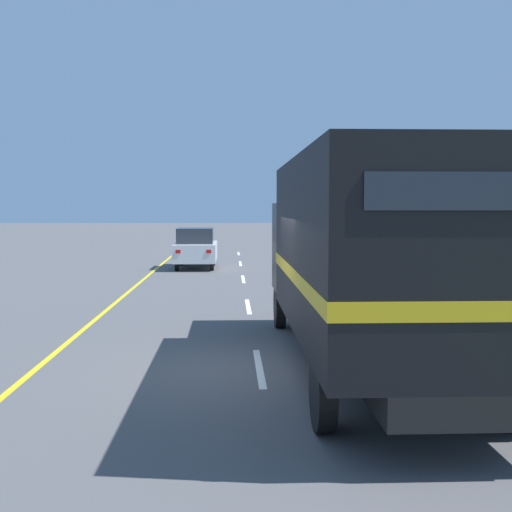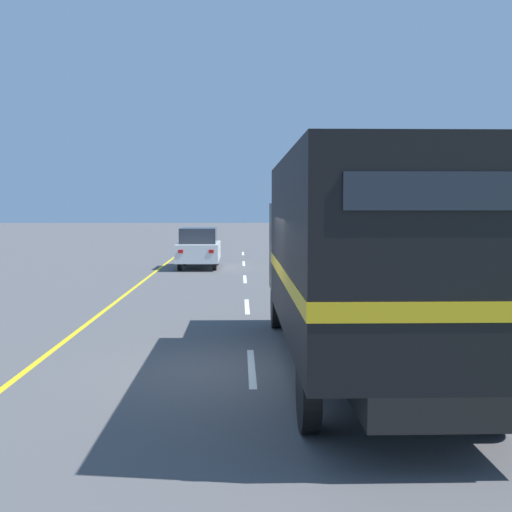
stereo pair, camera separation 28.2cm
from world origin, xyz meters
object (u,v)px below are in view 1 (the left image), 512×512
Objects in this scene: roadside_tree_far at (427,191)px; lead_car_white at (196,247)px; horse_trailer_truck at (369,254)px; roadside_tree_mid at (482,175)px; highway_sign at (498,251)px; delineator_post at (471,322)px.

lead_car_white is at bearing -143.61° from roadside_tree_far.
roadside_tree_far is (9.59, 27.96, 1.72)m from horse_trailer_truck.
highway_sign is at bearing -109.99° from roadside_tree_mid.
horse_trailer_truck reaches higher than highway_sign.
delineator_post is (-7.36, -18.23, -3.66)m from roadside_tree_mid.
horse_trailer_truck is 18.55m from lead_car_white.
roadside_tree_far is at bearing 71.07° from horse_trailer_truck.
delineator_post is at bearing 35.97° from horse_trailer_truck.
delineator_post is at bearing -118.72° from highway_sign.
horse_trailer_truck is at bearing -115.92° from roadside_tree_mid.
horse_trailer_truck is 29.60m from roadside_tree_far.
lead_car_white is at bearing 101.60° from horse_trailer_truck.
horse_trailer_truck is 1.62× the size of roadside_tree_far.
horse_trailer_truck is at bearing -78.40° from lead_car_white.
horse_trailer_truck is at bearing -128.48° from highway_sign.
roadside_tree_far is (-0.09, 8.04, -0.52)m from roadside_tree_mid.
horse_trailer_truck is at bearing -108.93° from roadside_tree_far.
roadside_tree_far reaches higher than delineator_post.
lead_car_white reaches higher than delineator_post.
highway_sign is 22.98m from roadside_tree_far.
horse_trailer_truck is 3.19m from delineator_post.
highway_sign is 15.40m from roadside_tree_mid.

